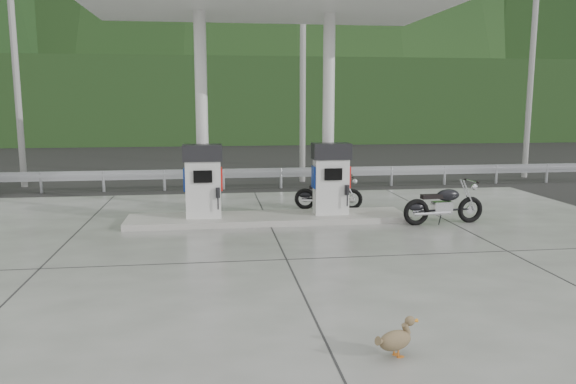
{
  "coord_description": "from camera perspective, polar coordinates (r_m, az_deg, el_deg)",
  "views": [
    {
      "loc": [
        -1.36,
        -11.28,
        3.01
      ],
      "look_at": [
        0.3,
        1.0,
        1.0
      ],
      "focal_mm": 35.0,
      "sensor_mm": 36.0,
      "label": 1
    }
  ],
  "objects": [
    {
      "name": "utility_pole_a",
      "position": [
        21.83,
        -25.91,
        10.91
      ],
      "size": [
        0.22,
        0.22,
        8.0
      ],
      "primitive_type": "cylinder",
      "color": "gray",
      "rests_on": "ground"
    },
    {
      "name": "duck",
      "position": [
        6.96,
        10.82,
        -14.63
      ],
      "size": [
        0.57,
        0.35,
        0.39
      ],
      "primitive_type": null,
      "rotation": [
        0.0,
        0.0,
        0.38
      ],
      "color": "brown",
      "rests_on": "forecourt_apron"
    },
    {
      "name": "pump_island",
      "position": [
        14.15,
        -2.02,
        -2.68
      ],
      "size": [
        7.0,
        1.4,
        0.15
      ],
      "primitive_type": "cube",
      "color": "#97968D",
      "rests_on": "forecourt_apron"
    },
    {
      "name": "motorcycle_right",
      "position": [
        14.3,
        15.54,
        -1.3
      ],
      "size": [
        2.01,
        0.79,
        0.93
      ],
      "primitive_type": null,
      "rotation": [
        0.0,
        0.0,
        0.09
      ],
      "color": "black",
      "rests_on": "forecourt_apron"
    },
    {
      "name": "forecourt_apron",
      "position": [
        11.75,
        -0.8,
        -5.58
      ],
      "size": [
        18.0,
        14.0,
        0.02
      ],
      "primitive_type": "cube",
      "color": "slate",
      "rests_on": "ground"
    },
    {
      "name": "canopy_column_left",
      "position": [
        14.18,
        -8.75,
        7.74
      ],
      "size": [
        0.3,
        0.3,
        5.0
      ],
      "primitive_type": "cylinder",
      "color": "silver",
      "rests_on": "pump_island"
    },
    {
      "name": "utility_pole_c",
      "position": [
        24.2,
        23.46,
        10.82
      ],
      "size": [
        0.22,
        0.22,
        8.0
      ],
      "primitive_type": "cylinder",
      "color": "gray",
      "rests_on": "ground"
    },
    {
      "name": "canopy_column_right",
      "position": [
        14.49,
        4.13,
        7.85
      ],
      "size": [
        0.3,
        0.3,
        5.0
      ],
      "primitive_type": "cylinder",
      "color": "silver",
      "rests_on": "pump_island"
    },
    {
      "name": "canopy_roof",
      "position": [
        14.04,
        -2.15,
        18.89
      ],
      "size": [
        8.5,
        5.0,
        0.4
      ],
      "primitive_type": "cube",
      "color": "white",
      "rests_on": "canopy_column_left"
    },
    {
      "name": "tree_band",
      "position": [
        41.3,
        -5.9,
        9.16
      ],
      "size": [
        80.0,
        6.0,
        6.0
      ],
      "primitive_type": "cube",
      "color": "black",
      "rests_on": "ground"
    },
    {
      "name": "ground",
      "position": [
        11.75,
        -0.8,
        -5.63
      ],
      "size": [
        160.0,
        160.0,
        0.0
      ],
      "primitive_type": "plane",
      "color": "black",
      "rests_on": "ground"
    },
    {
      "name": "guardrail",
      "position": [
        19.46,
        -3.65,
        2.41
      ],
      "size": [
        26.0,
        0.16,
        1.42
      ],
      "primitive_type": null,
      "color": "#A3A7AB",
      "rests_on": "ground"
    },
    {
      "name": "road",
      "position": [
        23.01,
        -4.26,
        1.68
      ],
      "size": [
        60.0,
        7.0,
        0.01
      ],
      "primitive_type": "cube",
      "color": "black",
      "rests_on": "ground"
    },
    {
      "name": "forested_hills",
      "position": [
        71.35,
        -6.66,
        6.74
      ],
      "size": [
        100.0,
        40.0,
        140.0
      ],
      "primitive_type": null,
      "color": "black",
      "rests_on": "ground"
    },
    {
      "name": "gas_pump_left",
      "position": [
        13.91,
        -8.62,
        1.1
      ],
      "size": [
        0.95,
        0.55,
        1.8
      ],
      "primitive_type": null,
      "color": "silver",
      "rests_on": "pump_island"
    },
    {
      "name": "motorcycle_left",
      "position": [
        15.67,
        4.13,
        -0.26
      ],
      "size": [
        1.84,
        0.9,
        0.84
      ],
      "primitive_type": null,
      "rotation": [
        0.0,
        0.0,
        -0.2
      ],
      "color": "black",
      "rests_on": "forecourt_apron"
    },
    {
      "name": "utility_pole_b",
      "position": [
        21.07,
        1.51,
        11.91
      ],
      "size": [
        0.22,
        0.22,
        8.0
      ],
      "primitive_type": "cylinder",
      "color": "gray",
      "rests_on": "ground"
    },
    {
      "name": "gas_pump_right",
      "position": [
        14.22,
        4.38,
        1.35
      ],
      "size": [
        0.95,
        0.55,
        1.8
      ],
      "primitive_type": null,
      "color": "silver",
      "rests_on": "pump_island"
    }
  ]
}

